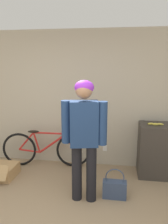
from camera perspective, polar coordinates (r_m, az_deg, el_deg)
name	(u,v)px	position (r m, az deg, el deg)	size (l,w,h in m)	color
wall_back	(77,100)	(4.23, -1.71, 3.25)	(8.00, 0.07, 2.60)	#B7AD99
side_shelf	(163,151)	(4.17, 19.88, -9.44)	(0.84, 0.50, 0.95)	#38332D
person	(84,132)	(3.05, 0.00, -5.14)	(0.64, 0.29, 1.77)	black
bicycle	(46,149)	(4.38, -9.88, -9.42)	(1.73, 0.46, 0.74)	black
banana	(155,124)	(3.95, 18.09, -2.99)	(0.28, 0.08, 0.04)	#EAD64C
handbag	(115,188)	(3.50, 7.98, -19.17)	(0.35, 0.14, 0.47)	#334260
cardboard_box	(2,171)	(4.30, -20.66, -14.22)	(0.49, 0.56, 0.30)	tan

